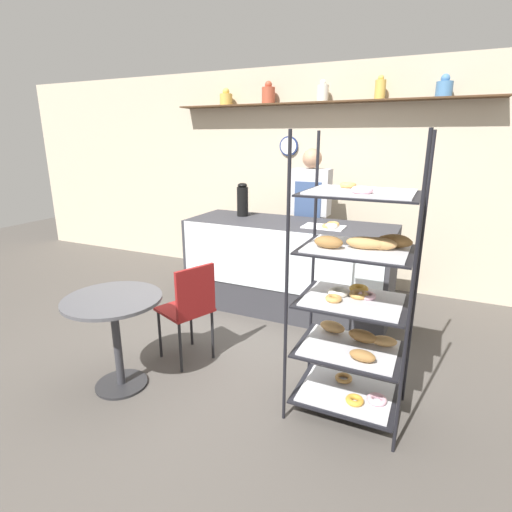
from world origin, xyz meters
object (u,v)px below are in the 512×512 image
(cafe_chair, at_px, (190,304))
(donut_tray_counter, at_px, (328,226))
(person_worker, at_px, (310,216))
(pastry_rack, at_px, (356,298))
(cafe_table, at_px, (115,320))
(coffee_carafe, at_px, (243,200))

(cafe_chair, relative_size, donut_tray_counter, 2.12)
(person_worker, distance_m, donut_tray_counter, 0.79)
(pastry_rack, relative_size, cafe_chair, 2.18)
(person_worker, height_order, cafe_chair, person_worker)
(cafe_table, xyz_separation_m, coffee_carafe, (0.03, 2.04, 0.62))
(pastry_rack, height_order, person_worker, pastry_rack)
(pastry_rack, distance_m, coffee_carafe, 2.29)
(person_worker, height_order, donut_tray_counter, person_worker)
(cafe_table, distance_m, coffee_carafe, 2.13)
(cafe_table, height_order, donut_tray_counter, donut_tray_counter)
(coffee_carafe, bearing_deg, cafe_chair, -79.74)
(pastry_rack, bearing_deg, cafe_table, -164.31)
(person_worker, distance_m, cafe_chair, 2.06)
(cafe_chair, distance_m, donut_tray_counter, 1.59)
(pastry_rack, height_order, cafe_table, pastry_rack)
(person_worker, xyz_separation_m, coffee_carafe, (-0.66, -0.47, 0.22))
(cafe_chair, height_order, donut_tray_counter, donut_tray_counter)
(cafe_chair, relative_size, coffee_carafe, 2.31)
(cafe_chair, bearing_deg, person_worker, -169.02)
(cafe_table, relative_size, coffee_carafe, 1.94)
(pastry_rack, height_order, donut_tray_counter, pastry_rack)
(pastry_rack, bearing_deg, person_worker, 115.17)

